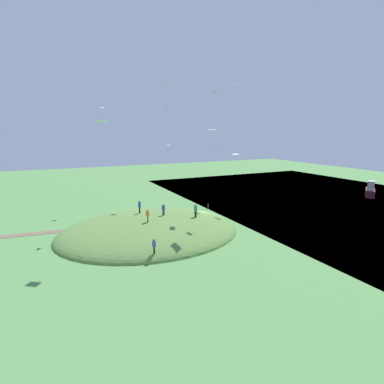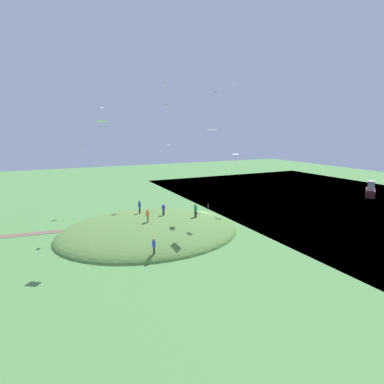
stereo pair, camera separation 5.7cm
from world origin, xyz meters
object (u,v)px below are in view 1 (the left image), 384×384
object	(u,v)px
kite_7	(212,131)
boat_on_lake	(370,191)
kite_3	(131,157)
kite_4	(81,152)
mooring_post	(208,207)
kite_9	(166,105)
person_with_child	(139,205)
person_walking_path	(196,209)
kite_6	(216,92)
kite_8	(102,108)
kite_11	(217,146)
kite_1	(235,85)
person_on_hilltop	(154,244)
person_near_shore	(163,208)
kite_0	(102,122)
kite_2	(169,146)
person_watching_kites	(148,214)
kite_5	(163,82)
kite_10	(236,155)

from	to	relation	value
kite_7	boat_on_lake	bearing A→B (deg)	-170.18
kite_3	kite_4	bearing A→B (deg)	45.78
kite_3	mooring_post	size ratio (longest dim) A/B	1.92
mooring_post	kite_9	bearing A→B (deg)	-67.25
person_with_child	person_walking_path	xyz separation A→B (m)	(-6.50, 4.43, -0.23)
kite_6	kite_9	xyz separation A→B (m)	(1.00, -16.51, -0.56)
kite_8	kite_11	bearing A→B (deg)	137.40
kite_4	kite_8	size ratio (longest dim) A/B	1.38
kite_1	kite_3	xyz separation A→B (m)	(11.28, -13.12, -10.32)
person_on_hilltop	kite_8	distance (m)	30.05
kite_11	person_near_shore	bearing A→B (deg)	17.86
kite_11	person_walking_path	bearing A→B (deg)	39.71
person_on_hilltop	kite_11	world-z (taller)	kite_11
kite_6	kite_0	bearing A→B (deg)	16.97
person_walking_path	kite_2	bearing A→B (deg)	-53.58
kite_2	kite_6	distance (m)	16.54
person_watching_kites	kite_7	distance (m)	13.01
person_walking_path	kite_1	xyz separation A→B (m)	(-6.17, -0.66, 16.49)
kite_4	kite_5	xyz separation A→B (m)	(-13.89, -7.27, 10.20)
person_near_shore	person_watching_kites	bearing A→B (deg)	-165.14
boat_on_lake	mooring_post	world-z (taller)	boat_on_lake
person_with_child	kite_1	size ratio (longest dim) A/B	1.11
kite_1	kite_3	distance (m)	20.15
kite_8	kite_2	bearing A→B (deg)	169.91
kite_4	kite_10	xyz separation A→B (m)	(-21.47, 2.60, -0.96)
kite_3	kite_7	size ratio (longest dim) A/B	0.80
kite_6	kite_5	bearing A→B (deg)	-69.44
boat_on_lake	kite_10	size ratio (longest dim) A/B	2.74
kite_4	person_near_shore	bearing A→B (deg)	162.10
kite_2	kite_7	bearing A→B (deg)	83.95
kite_4	kite_8	distance (m)	15.84
boat_on_lake	person_near_shore	bearing A→B (deg)	-32.49
boat_on_lake	kite_0	distance (m)	56.65
boat_on_lake	kite_7	distance (m)	44.17
boat_on_lake	kite_4	distance (m)	56.94
kite_1	kite_9	bearing A→B (deg)	-80.19
kite_9	kite_11	xyz separation A→B (m)	(-3.12, 13.48, -6.98)
kite_3	kite_4	xyz separation A→B (m)	(8.53, 8.76, 1.63)
kite_8	mooring_post	size ratio (longest dim) A/B	1.23
person_near_shore	kite_0	size ratio (longest dim) A/B	1.07
kite_2	kite_6	bearing A→B (deg)	95.30
kite_6	kite_7	size ratio (longest dim) A/B	0.52
person_with_child	kite_3	xyz separation A→B (m)	(-1.38, -9.35, 5.94)
person_near_shore	kite_11	xyz separation A→B (m)	(-10.10, -3.25, 7.94)
kite_5	person_walking_path	bearing A→B (deg)	88.87
kite_9	kite_11	bearing A→B (deg)	103.05
person_on_hilltop	kite_3	world-z (taller)	kite_3
person_walking_path	kite_0	distance (m)	16.85
person_on_hilltop	kite_8	world-z (taller)	kite_8
kite_5	kite_1	bearing A→B (deg)	116.98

